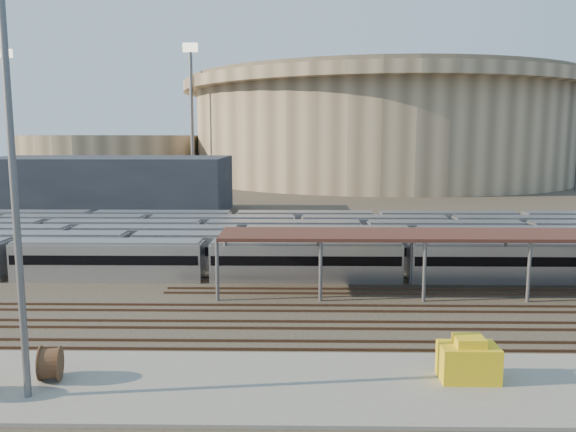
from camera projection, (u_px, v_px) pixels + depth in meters
The scene contains 14 objects.
ground at pixel (314, 305), 45.45m from camera, with size 420.00×420.00×0.00m, color #383026.
apron at pixel (231, 385), 30.66m from camera, with size 50.00×9.00×0.20m, color gray.
subway_trains at pixel (305, 241), 63.52m from camera, with size 131.00×23.90×3.60m.
inspection_shed at pixel (568, 237), 48.36m from camera, with size 60.30×6.00×5.30m.
empty_tracks at pixel (316, 325), 40.49m from camera, with size 170.00×9.62×0.18m.
stadium at pixel (379, 128), 181.35m from camera, with size 124.00×124.00×32.50m.
secondary_arena at pixel (108, 158), 174.12m from camera, with size 56.00×56.00×14.00m, color tan.
service_building at pixel (108, 185), 99.76m from camera, with size 42.00×20.00×10.00m, color #1E232D.
floodlight_0 at pixel (192, 110), 151.94m from camera, with size 4.00×1.00×38.40m.
floodlight_1 at pixel (9, 112), 162.71m from camera, with size 4.00×1.00×38.40m.
floodlight_3 at pixel (273, 117), 201.12m from camera, with size 4.00×1.00×38.40m.
cable_reel_east at pixel (50, 363), 30.91m from camera, with size 1.93×1.93×1.07m, color brown.
yard_light_pole at pixel (13, 174), 27.49m from camera, with size 0.81×0.36×22.96m.
yellow_equipment at pixel (468, 362), 30.99m from camera, with size 3.16×1.97×1.97m, color gold.
Camera 1 is at (-1.39, -44.02, 13.54)m, focal length 35.00 mm.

